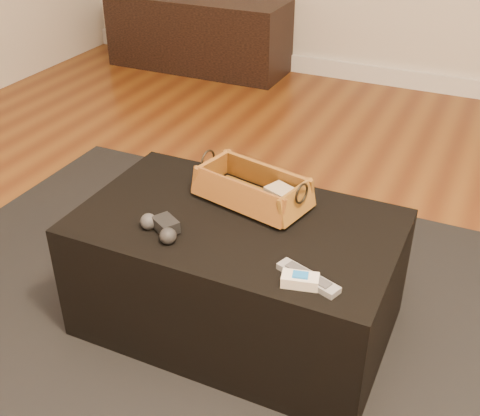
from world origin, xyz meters
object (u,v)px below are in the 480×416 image
at_px(wicker_basket, 252,190).
at_px(game_controller, 161,227).
at_px(media_cabinet, 198,33).
at_px(tv_remote, 245,196).
at_px(silver_remote, 308,278).
at_px(ottoman, 237,274).
at_px(cream_gadget, 300,280).

height_order(wicker_basket, game_controller, wicker_basket).
relative_size(media_cabinet, tv_remote, 6.55).
height_order(wicker_basket, silver_remote, wicker_basket).
height_order(tv_remote, wicker_basket, wicker_basket).
bearing_deg(ottoman, tv_remote, 101.77).
relative_size(media_cabinet, ottoman, 1.29).
bearing_deg(game_controller, media_cabinet, 116.29).
bearing_deg(tv_remote, wicker_basket, 30.87).
height_order(wicker_basket, cream_gadget, wicker_basket).
bearing_deg(cream_gadget, silver_remote, 63.59).
xyz_separation_m(ottoman, game_controller, (-0.17, -0.17, 0.24)).
xyz_separation_m(ottoman, silver_remote, (0.30, -0.19, 0.22)).
bearing_deg(game_controller, silver_remote, -3.17).
bearing_deg(game_controller, ottoman, 44.14).
xyz_separation_m(wicker_basket, game_controller, (-0.17, -0.29, -0.02)).
distance_m(media_cabinet, wicker_basket, 2.70).
distance_m(tv_remote, wicker_basket, 0.03).
height_order(ottoman, cream_gadget, cream_gadget).
relative_size(silver_remote, cream_gadget, 1.80).
bearing_deg(silver_remote, wicker_basket, 134.08).
relative_size(media_cabinet, cream_gadget, 12.03).
distance_m(media_cabinet, silver_remote, 3.12).
bearing_deg(media_cabinet, silver_remote, -56.11).
bearing_deg(game_controller, cream_gadget, -6.56).
xyz_separation_m(tv_remote, silver_remote, (0.32, -0.30, -0.01)).
bearing_deg(tv_remote, cream_gadget, -39.67).
bearing_deg(silver_remote, tv_remote, 136.92).
bearing_deg(cream_gadget, wicker_basket, 130.47).
relative_size(wicker_basket, cream_gadget, 3.79).
relative_size(tv_remote, silver_remote, 1.02).
relative_size(tv_remote, game_controller, 1.23).
height_order(silver_remote, cream_gadget, cream_gadget).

